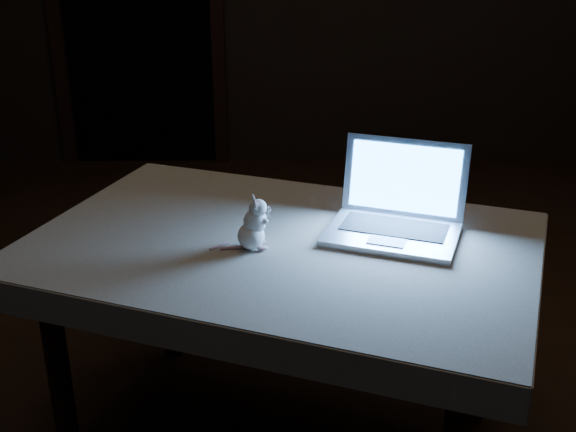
{
  "coord_description": "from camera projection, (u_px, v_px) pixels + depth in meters",
  "views": [
    {
      "loc": [
        -0.24,
        -2.01,
        1.51
      ],
      "look_at": [
        -0.22,
        -0.23,
        0.75
      ],
      "focal_mm": 45.0,
      "sensor_mm": 36.0,
      "label": 1
    }
  ],
  "objects": [
    {
      "name": "table",
      "position": [
        281.0,
        348.0,
        2.1
      ],
      "size": [
        1.47,
        1.21,
        0.68
      ],
      "primitive_type": null,
      "rotation": [
        0.0,
        0.0,
        -0.36
      ],
      "color": "black",
      "rests_on": "floor"
    },
    {
      "name": "tablecloth",
      "position": [
        305.0,
        258.0,
        1.96
      ],
      "size": [
        1.52,
        1.19,
        0.09
      ],
      "primitive_type": null,
      "rotation": [
        0.0,
        0.0,
        -0.24
      ],
      "color": "#BFB39B",
      "rests_on": "table"
    },
    {
      "name": "floor",
      "position": [
        350.0,
        394.0,
        2.44
      ],
      "size": [
        5.0,
        5.0,
        0.0
      ],
      "primitive_type": "plane",
      "color": "black",
      "rests_on": "ground"
    },
    {
      "name": "plush_mouse",
      "position": [
        251.0,
        223.0,
        1.89
      ],
      "size": [
        0.14,
        0.14,
        0.15
      ],
      "primitive_type": null,
      "rotation": [
        0.0,
        0.0,
        -0.38
      ],
      "color": "white",
      "rests_on": "tablecloth"
    },
    {
      "name": "laptop",
      "position": [
        394.0,
        197.0,
        1.93
      ],
      "size": [
        0.44,
        0.41,
        0.24
      ],
      "primitive_type": null,
      "rotation": [
        0.0,
        0.0,
        -0.35
      ],
      "color": "silver",
      "rests_on": "tablecloth"
    }
  ]
}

